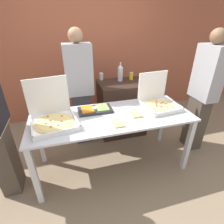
# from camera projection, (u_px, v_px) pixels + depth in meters

# --- Properties ---
(ground_plane) EXTENTS (16.00, 16.00, 0.00)m
(ground_plane) POSITION_uv_depth(u_px,v_px,m) (112.00, 164.00, 2.59)
(ground_plane) COLOR #847056
(brick_wall_behind) EXTENTS (10.00, 0.06, 2.80)m
(brick_wall_behind) POSITION_uv_depth(u_px,v_px,m) (88.00, 48.00, 3.37)
(brick_wall_behind) COLOR #9E5138
(brick_wall_behind) RESTS_ON ground_plane
(buffet_table) EXTENTS (2.02, 0.79, 0.83)m
(buffet_table) POSITION_uv_depth(u_px,v_px,m) (112.00, 123.00, 2.25)
(buffet_table) COLOR silver
(buffet_table) RESTS_ON ground_plane
(pizza_box_far_right) EXTENTS (0.48, 0.49, 0.44)m
(pizza_box_far_right) POSITION_uv_depth(u_px,v_px,m) (158.00, 101.00, 2.40)
(pizza_box_far_right) COLOR white
(pizza_box_far_right) RESTS_ON buffet_table
(pizza_box_near_left) EXTENTS (0.57, 0.58, 0.49)m
(pizza_box_near_left) POSITION_uv_depth(u_px,v_px,m) (53.00, 116.00, 2.02)
(pizza_box_near_left) COLOR white
(pizza_box_near_left) RESTS_ON buffet_table
(paper_plate_front_center) EXTENTS (0.24, 0.24, 0.03)m
(paper_plate_front_center) POSITION_uv_depth(u_px,v_px,m) (118.00, 124.00, 2.01)
(paper_plate_front_center) COLOR white
(paper_plate_front_center) RESTS_ON buffet_table
(paper_plate_front_right) EXTENTS (0.20, 0.20, 0.03)m
(paper_plate_front_right) POSITION_uv_depth(u_px,v_px,m) (136.00, 114.00, 2.20)
(paper_plate_front_right) COLOR white
(paper_plate_front_right) RESTS_ON buffet_table
(veggie_tray) EXTENTS (0.44, 0.25, 0.05)m
(veggie_tray) POSITION_uv_depth(u_px,v_px,m) (95.00, 110.00, 2.30)
(veggie_tray) COLOR #28282D
(veggie_tray) RESTS_ON buffet_table
(sideboard_podium) EXTENTS (0.79, 0.59, 0.95)m
(sideboard_podium) POSITION_uv_depth(u_px,v_px,m) (122.00, 108.00, 3.16)
(sideboard_podium) COLOR black
(sideboard_podium) RESTS_ON ground_plane
(soda_bottle) EXTENTS (0.09, 0.09, 0.33)m
(soda_bottle) POSITION_uv_depth(u_px,v_px,m) (120.00, 73.00, 2.95)
(soda_bottle) COLOR #B7BCC1
(soda_bottle) RESTS_ON sideboard_podium
(soda_can_silver) EXTENTS (0.07, 0.07, 0.12)m
(soda_can_silver) POSITION_uv_depth(u_px,v_px,m) (101.00, 76.00, 3.03)
(soda_can_silver) COLOR silver
(soda_can_silver) RESTS_ON sideboard_podium
(soda_can_colored) EXTENTS (0.07, 0.07, 0.12)m
(soda_can_colored) POSITION_uv_depth(u_px,v_px,m) (131.00, 76.00, 3.06)
(soda_can_colored) COLOR gold
(soda_can_colored) RESTS_ON sideboard_podium
(person_guest_plaid) EXTENTS (0.40, 0.22, 1.81)m
(person_guest_plaid) POSITION_uv_depth(u_px,v_px,m) (80.00, 89.00, 2.68)
(person_guest_plaid) COLOR #2D2D38
(person_guest_plaid) RESTS_ON ground_plane
(person_guest_cap) EXTENTS (0.22, 0.40, 1.81)m
(person_guest_cap) POSITION_uv_depth(u_px,v_px,m) (203.00, 93.00, 2.54)
(person_guest_cap) COLOR #473D33
(person_guest_cap) RESTS_ON ground_plane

